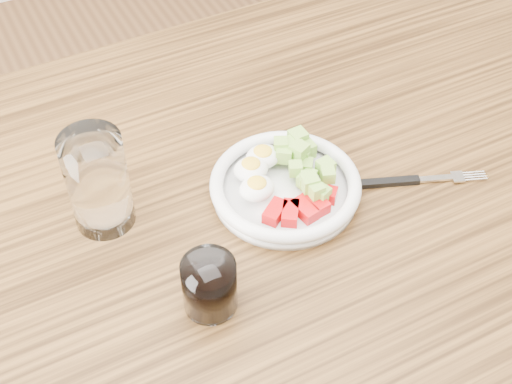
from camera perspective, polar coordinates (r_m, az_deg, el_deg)
dining_table at (r=1.01m, az=0.76°, el=-5.25°), size 1.50×0.90×0.77m
bowl at (r=0.95m, az=2.29°, el=0.71°), size 0.20×0.20×0.05m
fork at (r=0.99m, az=11.88°, el=0.88°), size 0.17×0.08×0.01m
water_glass at (r=0.90m, az=-12.54°, el=0.81°), size 0.08×0.08×0.14m
coffee_glass at (r=0.82m, az=-3.74°, el=-7.49°), size 0.06×0.06×0.07m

